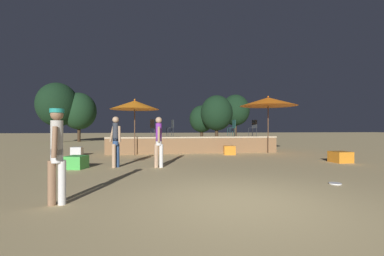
{
  "coord_description": "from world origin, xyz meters",
  "views": [
    {
      "loc": [
        -1.5,
        -4.37,
        1.34
      ],
      "look_at": [
        0.0,
        6.12,
        1.32
      ],
      "focal_mm": 24.0,
      "sensor_mm": 36.0,
      "label": 1
    }
  ],
  "objects_px": {
    "cube_seat_2": "(229,150)",
    "background_tree_4": "(202,119)",
    "person_0": "(116,140)",
    "person_2": "(57,151)",
    "frisbee_disc": "(335,184)",
    "bistro_chair_1": "(254,126)",
    "bistro_chair_2": "(233,126)",
    "background_tree_3": "(217,113)",
    "bistro_chair_0": "(154,126)",
    "background_tree_1": "(235,110)",
    "patio_umbrella_1": "(135,105)",
    "cube_seat_1": "(76,162)",
    "person_1": "(159,140)",
    "patio_umbrella_0": "(268,102)",
    "bistro_chair_3": "(171,126)",
    "cube_seat_3": "(340,157)",
    "background_tree_2": "(79,111)",
    "background_tree_0": "(57,105)",
    "cube_seat_0": "(77,151)"
  },
  "relations": [
    {
      "from": "background_tree_1",
      "to": "bistro_chair_1",
      "type": "bearing_deg",
      "value": -103.16
    },
    {
      "from": "person_0",
      "to": "background_tree_2",
      "type": "bearing_deg",
      "value": -124.66
    },
    {
      "from": "cube_seat_3",
      "to": "background_tree_4",
      "type": "xyz_separation_m",
      "value": [
        -2.8,
        14.36,
        1.92
      ]
    },
    {
      "from": "person_0",
      "to": "bistro_chair_0",
      "type": "relative_size",
      "value": 1.89
    },
    {
      "from": "cube_seat_3",
      "to": "bistro_chair_1",
      "type": "bearing_deg",
      "value": 107.62
    },
    {
      "from": "patio_umbrella_0",
      "to": "bistro_chair_2",
      "type": "xyz_separation_m",
      "value": [
        -1.56,
        1.21,
        -1.28
      ]
    },
    {
      "from": "cube_seat_3",
      "to": "bistro_chair_3",
      "type": "distance_m",
      "value": 8.26
    },
    {
      "from": "bistro_chair_2",
      "to": "background_tree_3",
      "type": "bearing_deg",
      "value": 164.48
    },
    {
      "from": "bistro_chair_0",
      "to": "background_tree_3",
      "type": "bearing_deg",
      "value": -70.08
    },
    {
      "from": "cube_seat_2",
      "to": "frisbee_disc",
      "type": "bearing_deg",
      "value": -85.18
    },
    {
      "from": "cube_seat_0",
      "to": "background_tree_0",
      "type": "height_order",
      "value": "background_tree_0"
    },
    {
      "from": "background_tree_0",
      "to": "background_tree_3",
      "type": "bearing_deg",
      "value": -12.45
    },
    {
      "from": "cube_seat_2",
      "to": "person_1",
      "type": "bearing_deg",
      "value": -133.98
    },
    {
      "from": "background_tree_0",
      "to": "patio_umbrella_1",
      "type": "bearing_deg",
      "value": -57.06
    },
    {
      "from": "cube_seat_1",
      "to": "person_2",
      "type": "bearing_deg",
      "value": -78.07
    },
    {
      "from": "patio_umbrella_0",
      "to": "bistro_chair_1",
      "type": "xyz_separation_m",
      "value": [
        -0.39,
        1.03,
        -1.28
      ]
    },
    {
      "from": "person_2",
      "to": "background_tree_1",
      "type": "height_order",
      "value": "background_tree_1"
    },
    {
      "from": "patio_umbrella_1",
      "to": "person_2",
      "type": "xyz_separation_m",
      "value": [
        -0.69,
        -7.96,
        -1.49
      ]
    },
    {
      "from": "person_1",
      "to": "patio_umbrella_0",
      "type": "bearing_deg",
      "value": 35.46
    },
    {
      "from": "cube_seat_1",
      "to": "bistro_chair_2",
      "type": "xyz_separation_m",
      "value": [
        6.87,
        5.22,
        1.2
      ]
    },
    {
      "from": "person_2",
      "to": "background_tree_3",
      "type": "relative_size",
      "value": 0.41
    },
    {
      "from": "bistro_chair_2",
      "to": "background_tree_3",
      "type": "distance_m",
      "value": 7.75
    },
    {
      "from": "person_0",
      "to": "bistro_chair_1",
      "type": "xyz_separation_m",
      "value": [
        6.8,
        4.96,
        0.49
      ]
    },
    {
      "from": "background_tree_3",
      "to": "background_tree_4",
      "type": "distance_m",
      "value": 2.02
    },
    {
      "from": "patio_umbrella_1",
      "to": "bistro_chair_2",
      "type": "relative_size",
      "value": 3.02
    },
    {
      "from": "background_tree_1",
      "to": "patio_umbrella_0",
      "type": "bearing_deg",
      "value": -100.56
    },
    {
      "from": "cube_seat_0",
      "to": "background_tree_1",
      "type": "distance_m",
      "value": 18.23
    },
    {
      "from": "patio_umbrella_0",
      "to": "bistro_chair_0",
      "type": "relative_size",
      "value": 3.34
    },
    {
      "from": "cube_seat_2",
      "to": "bistro_chair_2",
      "type": "bearing_deg",
      "value": 67.89
    },
    {
      "from": "cube_seat_1",
      "to": "bistro_chair_1",
      "type": "distance_m",
      "value": 9.56
    },
    {
      "from": "person_1",
      "to": "background_tree_4",
      "type": "xyz_separation_m",
      "value": [
        4.12,
        14.66,
        1.21
      ]
    },
    {
      "from": "person_2",
      "to": "background_tree_4",
      "type": "distance_m",
      "value": 19.54
    },
    {
      "from": "cube_seat_2",
      "to": "background_tree_4",
      "type": "bearing_deg",
      "value": 86.82
    },
    {
      "from": "bistro_chair_2",
      "to": "background_tree_4",
      "type": "distance_m",
      "value": 9.32
    },
    {
      "from": "cube_seat_3",
      "to": "background_tree_2",
      "type": "relative_size",
      "value": 0.14
    },
    {
      "from": "frisbee_disc",
      "to": "bistro_chair_1",
      "type": "bearing_deg",
      "value": 81.17
    },
    {
      "from": "patio_umbrella_0",
      "to": "person_0",
      "type": "height_order",
      "value": "patio_umbrella_0"
    },
    {
      "from": "bistro_chair_0",
      "to": "background_tree_3",
      "type": "distance_m",
      "value": 9.56
    },
    {
      "from": "bistro_chair_3",
      "to": "background_tree_4",
      "type": "height_order",
      "value": "background_tree_4"
    },
    {
      "from": "background_tree_2",
      "to": "bistro_chair_1",
      "type": "bearing_deg",
      "value": -42.32
    },
    {
      "from": "cube_seat_1",
      "to": "background_tree_2",
      "type": "xyz_separation_m",
      "value": [
        -4.55,
        16.5,
        2.66
      ]
    },
    {
      "from": "person_0",
      "to": "background_tree_4",
      "type": "xyz_separation_m",
      "value": [
        5.55,
        14.43,
        1.2
      ]
    },
    {
      "from": "bistro_chair_2",
      "to": "bistro_chair_3",
      "type": "relative_size",
      "value": 1.0
    },
    {
      "from": "background_tree_4",
      "to": "bistro_chair_0",
      "type": "bearing_deg",
      "value": -114.46
    },
    {
      "from": "patio_umbrella_0",
      "to": "background_tree_2",
      "type": "bearing_deg",
      "value": 136.11
    },
    {
      "from": "bistro_chair_3",
      "to": "person_1",
      "type": "bearing_deg",
      "value": -21.86
    },
    {
      "from": "cube_seat_3",
      "to": "background_tree_2",
      "type": "height_order",
      "value": "background_tree_2"
    },
    {
      "from": "patio_umbrella_1",
      "to": "bistro_chair_3",
      "type": "height_order",
      "value": "patio_umbrella_1"
    },
    {
      "from": "bistro_chair_3",
      "to": "bistro_chair_0",
      "type": "bearing_deg",
      "value": -75.51
    },
    {
      "from": "person_0",
      "to": "person_2",
      "type": "distance_m",
      "value": 4.16
    }
  ]
}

